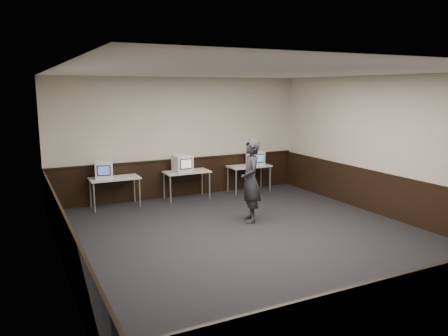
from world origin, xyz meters
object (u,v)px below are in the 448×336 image
object	(u,v)px
desk_right	(249,168)
emac_center	(182,163)
emac_left	(104,170)
desk_center	(187,174)
emac_right	(256,158)
desk_left	(115,180)
person	(251,181)

from	to	relation	value
desk_right	emac_center	size ratio (longest dim) A/B	2.40
emac_left	emac_center	world-z (taller)	emac_center
desk_center	emac_right	xyz separation A→B (m)	(2.09, -0.02, 0.27)
desk_left	person	distance (m)	3.48
desk_right	emac_right	bearing A→B (deg)	-7.29
person	emac_center	bearing A→B (deg)	-146.46
desk_left	emac_center	size ratio (longest dim) A/B	2.40
emac_right	emac_left	bearing A→B (deg)	176.20
emac_left	emac_center	size ratio (longest dim) A/B	1.03
emac_right	person	distance (m)	2.93
emac_left	person	size ratio (longest dim) A/B	0.28
desk_left	desk_right	size ratio (longest dim) A/B	1.00
desk_center	emac_left	bearing A→B (deg)	179.47
emac_center	emac_left	bearing A→B (deg)	174.86
person	emac_right	bearing A→B (deg)	166.02
emac_left	desk_center	bearing A→B (deg)	12.09
emac_left	person	xyz separation A→B (m)	(2.65, -2.51, -0.05)
desk_right	person	distance (m)	2.86
desk_center	person	distance (m)	2.56
person	desk_left	bearing A→B (deg)	-117.29
emac_left	person	distance (m)	3.65
desk_center	emac_left	world-z (taller)	emac_left
desk_right	emac_center	distance (m)	2.06
desk_left	desk_center	xyz separation A→B (m)	(1.90, 0.00, 0.00)
desk_left	emac_right	bearing A→B (deg)	-0.36
desk_left	person	world-z (taller)	person
desk_center	emac_right	size ratio (longest dim) A/B	2.67
emac_left	person	world-z (taller)	person
desk_left	emac_right	xyz separation A→B (m)	(3.99, -0.02, 0.27)
emac_left	emac_right	xyz separation A→B (m)	(4.23, -0.04, -0.01)
desk_left	emac_center	world-z (taller)	emac_center
emac_center	emac_right	size ratio (longest dim) A/B	1.11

